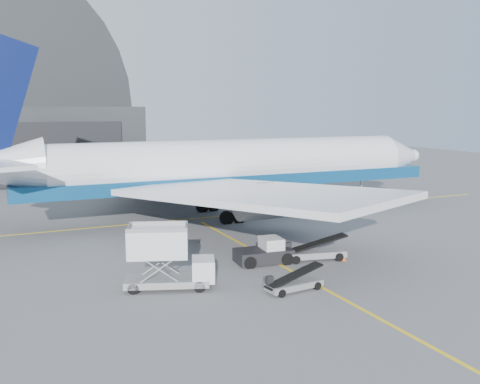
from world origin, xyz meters
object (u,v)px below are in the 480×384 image
airliner (219,167)px  catering_truck (166,258)px  pushback_tug (265,253)px  belt_loader_a (293,283)px  belt_loader_b (313,252)px

airliner → catering_truck: 23.75m
airliner → pushback_tug: bearing=-101.0°
airliner → belt_loader_a: size_ratio=13.20×
catering_truck → belt_loader_a: 8.41m
airliner → pushback_tug: (-3.43, -17.56, -4.70)m
belt_loader_b → catering_truck: bearing=-160.4°
catering_truck → belt_loader_b: size_ratio=1.18×
catering_truck → belt_loader_a: (7.31, -3.86, -1.54)m
belt_loader_a → belt_loader_b: bearing=41.6°
airliner → catering_truck: (-12.02, -20.20, -3.41)m
belt_loader_a → belt_loader_b: size_ratio=0.80×
catering_truck → airliner: bearing=78.7°
airliner → pushback_tug: airliner is taller
airliner → pushback_tug: size_ratio=12.43×
belt_loader_a → pushback_tug: bearing=72.6°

